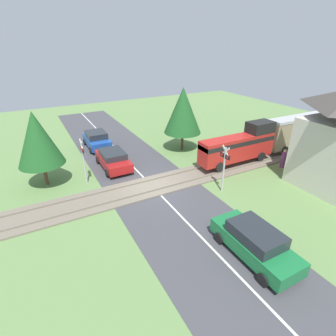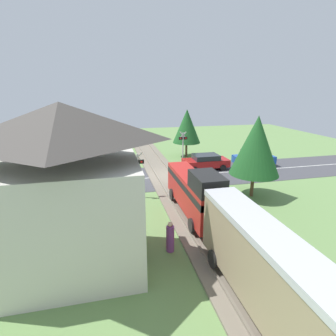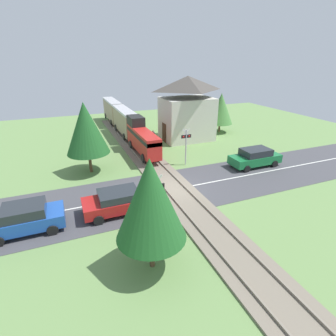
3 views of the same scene
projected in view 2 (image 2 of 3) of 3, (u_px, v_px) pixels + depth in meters
ground_plane at (165, 177)px, 23.08m from camera, size 60.00×60.00×0.00m
road_surface at (165, 177)px, 23.07m from camera, size 48.00×6.40×0.02m
track_bed at (165, 176)px, 23.06m from camera, size 2.80×48.00×0.24m
train at (267, 272)px, 8.33m from camera, size 1.58×21.73×3.18m
car_near_crossing at (206, 161)px, 25.13m from camera, size 4.32×2.05×1.44m
car_far_side at (62, 181)px, 19.71m from camera, size 4.50×1.97×1.59m
car_behind_queue at (254, 158)px, 26.22m from camera, size 3.94×2.05×1.59m
crossing_signal_west_approach at (183, 143)px, 26.76m from camera, size 0.90×0.18×3.32m
crossing_signal_east_approach at (138, 169)px, 18.17m from camera, size 0.90×0.18×3.32m
station_building at (69, 195)px, 10.36m from camera, size 5.95×4.50×7.02m
pedestrian_by_station at (170, 238)px, 12.38m from camera, size 0.38×0.38×1.54m
tree_roadside_hedge at (256, 146)px, 17.92m from camera, size 3.40×3.40×5.77m
tree_beyond_track at (187, 126)px, 29.00m from camera, size 3.08×3.08×5.33m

